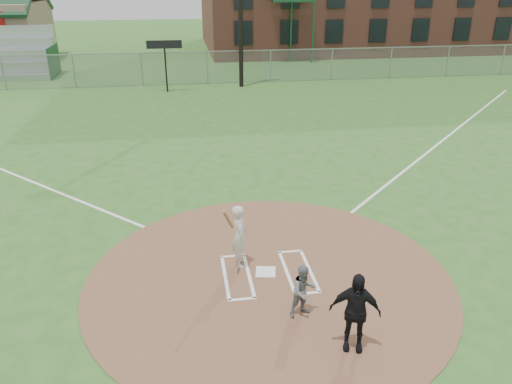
{
  "coord_description": "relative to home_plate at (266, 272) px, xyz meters",
  "views": [
    {
      "loc": [
        -1.77,
        -9.57,
        6.47
      ],
      "look_at": [
        0.0,
        2.0,
        1.3
      ],
      "focal_mm": 35.0,
      "sensor_mm": 36.0,
      "label": 1
    }
  ],
  "objects": [
    {
      "name": "foul_line_first",
      "position": [
        9.05,
        8.8,
        -0.03
      ],
      "size": [
        17.04,
        17.04,
        0.01
      ],
      "primitive_type": "cube",
      "rotation": [
        0.0,
        0.0,
        -0.79
      ],
      "color": "white",
      "rests_on": "ground"
    },
    {
      "name": "batters_boxes",
      "position": [
        0.05,
        -0.05,
        -0.01
      ],
      "size": [
        2.08,
        1.88,
        0.01
      ],
      "color": "white",
      "rests_on": "dirt_circle"
    },
    {
      "name": "home_plate",
      "position": [
        0.0,
        0.0,
        0.0
      ],
      "size": [
        0.55,
        0.55,
        0.03
      ],
      "primitive_type": "cube",
      "rotation": [
        0.0,
        0.0,
        -0.21
      ],
      "color": "white",
      "rests_on": "dirt_circle"
    },
    {
      "name": "bleachers",
      "position": [
        -12.95,
        26.0,
        1.55
      ],
      "size": [
        6.08,
        3.2,
        3.2
      ],
      "color": "#B7BABF",
      "rests_on": "ground"
    },
    {
      "name": "outfield_fence",
      "position": [
        0.05,
        21.8,
        0.98
      ],
      "size": [
        56.08,
        0.08,
        2.03
      ],
      "color": "slate",
      "rests_on": "ground"
    },
    {
      "name": "umpire",
      "position": [
        1.17,
        -2.73,
        0.78
      ],
      "size": [
        1.01,
        0.67,
        1.6
      ],
      "primitive_type": "imported",
      "rotation": [
        0.0,
        0.0,
        -0.32
      ],
      "color": "black",
      "rests_on": "dirt_circle"
    },
    {
      "name": "batter_at_plate",
      "position": [
        -0.55,
        0.45,
        0.77
      ],
      "size": [
        0.65,
        0.97,
        1.78
      ],
      "color": "silver",
      "rests_on": "dirt_circle"
    },
    {
      "name": "scoreboard_sign",
      "position": [
        -2.45,
        20.0,
        2.35
      ],
      "size": [
        2.0,
        0.1,
        2.93
      ],
      "color": "black",
      "rests_on": "ground"
    },
    {
      "name": "dirt_circle",
      "position": [
        0.05,
        -0.2,
        -0.03
      ],
      "size": [
        8.4,
        8.4,
        0.02
      ],
      "primitive_type": "cylinder",
      "color": "brown",
      "rests_on": "ground"
    },
    {
      "name": "ground",
      "position": [
        0.05,
        -0.2,
        -0.04
      ],
      "size": [
        140.0,
        140.0,
        0.0
      ],
      "primitive_type": "plane",
      "color": "#2E6121",
      "rests_on": "ground"
    },
    {
      "name": "catcher",
      "position": [
        0.49,
        -1.64,
        0.56
      ],
      "size": [
        0.66,
        0.58,
        1.14
      ],
      "primitive_type": "imported",
      "rotation": [
        0.0,
        0.0,
        0.29
      ],
      "color": "slate",
      "rests_on": "dirt_circle"
    }
  ]
}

